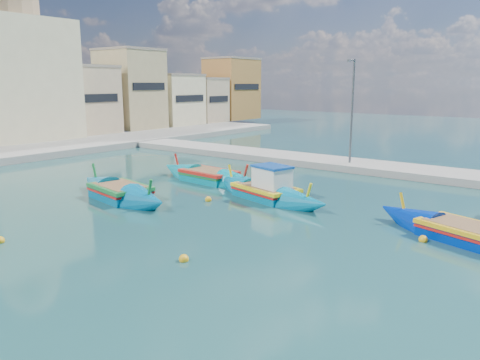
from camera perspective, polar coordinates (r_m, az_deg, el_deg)
ground at (r=18.14m, az=7.53°, el=-8.75°), size 160.00×160.00×0.00m
east_quay at (r=34.40m, az=22.67°, el=0.67°), size 4.00×70.00×0.50m
church_block at (r=54.38m, az=-26.20°, el=12.78°), size 10.00×10.00×19.10m
quay_street_lamp at (r=35.36m, az=13.46°, el=8.22°), size 1.18×0.16×8.00m
luzzu_turquoise_cabin at (r=26.08m, az=3.20°, el=-1.49°), size 4.36×9.46×2.97m
luzzu_cyan_mid at (r=30.62m, az=-3.80°, el=0.35°), size 2.85×9.14×2.66m
luzzu_green at (r=26.78m, az=-14.36°, el=-1.63°), size 3.74×8.98×2.75m
luzzu_blue_south at (r=21.23m, az=25.80°, el=-6.05°), size 4.59×8.87×2.51m
mooring_buoys at (r=23.57m, az=-1.27°, el=-3.61°), size 23.74×19.55×0.36m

